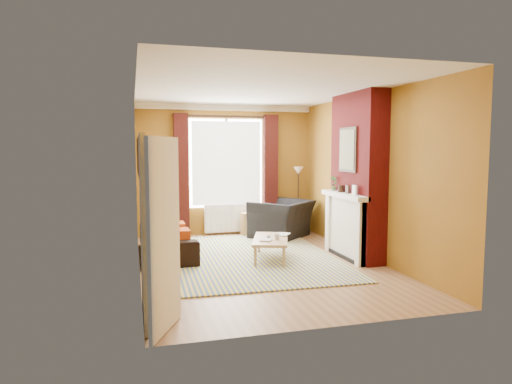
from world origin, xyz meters
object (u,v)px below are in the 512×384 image
at_px(wicker_stool, 250,224).
at_px(floor_lamp, 298,181).
at_px(armchair, 282,219).
at_px(sofa, 167,238).
at_px(coffee_table, 271,240).

xyz_separation_m(wicker_stool, floor_lamp, (1.11, 0.00, 0.91)).
height_order(wicker_stool, floor_lamp, floor_lamp).
height_order(armchair, floor_lamp, floor_lamp).
xyz_separation_m(sofa, armchair, (2.46, 1.01, 0.09)).
bearing_deg(sofa, armchair, -69.74).
xyz_separation_m(coffee_table, wicker_stool, (0.20, 2.22, -0.09)).
distance_m(coffee_table, wicker_stool, 2.23).
bearing_deg(wicker_stool, armchair, -33.22).
relative_size(sofa, armchair, 1.73).
xyz_separation_m(armchair, coffee_table, (-0.80, -1.82, -0.05)).
xyz_separation_m(coffee_table, floor_lamp, (1.31, 2.22, 0.82)).
bearing_deg(coffee_table, armchair, 85.09).
distance_m(coffee_table, floor_lamp, 2.70).
distance_m(armchair, floor_lamp, 1.00).
distance_m(armchair, wicker_stool, 0.73).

